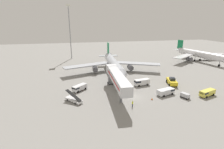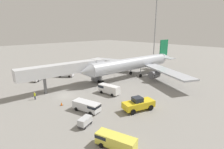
{
  "view_description": "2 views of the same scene",
  "coord_description": "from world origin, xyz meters",
  "px_view_note": "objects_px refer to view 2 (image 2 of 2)",
  "views": [
    {
      "loc": [
        -16.83,
        -43.99,
        21.07
      ],
      "look_at": [
        -2.22,
        18.02,
        1.74
      ],
      "focal_mm": 27.4,
      "sensor_mm": 36.0,
      "label": 1
    },
    {
      "loc": [
        36.21,
        -18.75,
        15.45
      ],
      "look_at": [
        0.67,
        14.82,
        2.64
      ],
      "focal_mm": 28.2,
      "sensor_mm": 36.0,
      "label": 2
    }
  ],
  "objects_px": {
    "jet_bridge": "(69,69)",
    "apron_light_mast": "(156,17)",
    "airplane_at_gate": "(135,64)",
    "service_van_far_center": "(115,140)",
    "service_van_mid_center": "(65,74)",
    "service_van_rear_right": "(87,106)",
    "belt_loader_truck": "(39,78)",
    "pushback_tug": "(138,104)",
    "baggage_cart_outer_left": "(85,121)",
    "ground_crew_worker_foreground": "(35,96)",
    "safety_cone_alpha": "(61,104)",
    "service_van_near_right": "(108,89)"
  },
  "relations": [
    {
      "from": "service_van_near_right",
      "to": "baggage_cart_outer_left",
      "type": "relative_size",
      "value": 2.02
    },
    {
      "from": "service_van_rear_right",
      "to": "service_van_near_right",
      "type": "bearing_deg",
      "value": 113.92
    },
    {
      "from": "airplane_at_gate",
      "to": "apron_light_mast",
      "type": "relative_size",
      "value": 1.37
    },
    {
      "from": "service_van_rear_right",
      "to": "ground_crew_worker_foreground",
      "type": "height_order",
      "value": "service_van_rear_right"
    },
    {
      "from": "jet_bridge",
      "to": "apron_light_mast",
      "type": "height_order",
      "value": "apron_light_mast"
    },
    {
      "from": "airplane_at_gate",
      "to": "service_van_far_center",
      "type": "distance_m",
      "value": 37.39
    },
    {
      "from": "jet_bridge",
      "to": "baggage_cart_outer_left",
      "type": "height_order",
      "value": "jet_bridge"
    },
    {
      "from": "pushback_tug",
      "to": "baggage_cart_outer_left",
      "type": "relative_size",
      "value": 2.42
    },
    {
      "from": "pushback_tug",
      "to": "baggage_cart_outer_left",
      "type": "xyz_separation_m",
      "value": [
        -2.39,
        -10.9,
        -0.45
      ]
    },
    {
      "from": "baggage_cart_outer_left",
      "to": "service_van_rear_right",
      "type": "bearing_deg",
      "value": 140.41
    },
    {
      "from": "safety_cone_alpha",
      "to": "belt_loader_truck",
      "type": "bearing_deg",
      "value": 169.9
    },
    {
      "from": "service_van_near_right",
      "to": "safety_cone_alpha",
      "type": "xyz_separation_m",
      "value": [
        -1.63,
        -11.7,
        -0.88
      ]
    },
    {
      "from": "service_van_mid_center",
      "to": "service_van_far_center",
      "type": "height_order",
      "value": "service_van_far_center"
    },
    {
      "from": "service_van_far_center",
      "to": "safety_cone_alpha",
      "type": "xyz_separation_m",
      "value": [
        -17.15,
        1.28,
        -0.71
      ]
    },
    {
      "from": "belt_loader_truck",
      "to": "ground_crew_worker_foreground",
      "type": "relative_size",
      "value": 3.2
    },
    {
      "from": "service_van_rear_right",
      "to": "service_van_near_right",
      "type": "relative_size",
      "value": 1.04
    },
    {
      "from": "jet_bridge",
      "to": "baggage_cart_outer_left",
      "type": "bearing_deg",
      "value": -23.6
    },
    {
      "from": "service_van_mid_center",
      "to": "service_van_rear_right",
      "type": "relative_size",
      "value": 0.87
    },
    {
      "from": "pushback_tug",
      "to": "safety_cone_alpha",
      "type": "xyz_separation_m",
      "value": [
        -12.29,
        -9.89,
        -0.89
      ]
    },
    {
      "from": "jet_bridge",
      "to": "belt_loader_truck",
      "type": "xyz_separation_m",
      "value": [
        -13.08,
        -3.23,
        -4.42
      ]
    },
    {
      "from": "service_van_near_right",
      "to": "service_van_far_center",
      "type": "relative_size",
      "value": 0.97
    },
    {
      "from": "pushback_tug",
      "to": "baggage_cart_outer_left",
      "type": "bearing_deg",
      "value": -102.38
    },
    {
      "from": "pushback_tug",
      "to": "jet_bridge",
      "type": "bearing_deg",
      "value": -172.44
    },
    {
      "from": "service_van_far_center",
      "to": "pushback_tug",
      "type": "bearing_deg",
      "value": 113.52
    },
    {
      "from": "belt_loader_truck",
      "to": "airplane_at_gate",
      "type": "bearing_deg",
      "value": 55.49
    },
    {
      "from": "service_van_rear_right",
      "to": "belt_loader_truck",
      "type": "bearing_deg",
      "value": 176.98
    },
    {
      "from": "airplane_at_gate",
      "to": "baggage_cart_outer_left",
      "type": "bearing_deg",
      "value": -64.52
    },
    {
      "from": "belt_loader_truck",
      "to": "service_van_rear_right",
      "type": "xyz_separation_m",
      "value": [
        27.51,
        -1.45,
        0.33
      ]
    },
    {
      "from": "service_van_far_center",
      "to": "belt_loader_truck",
      "type": "bearing_deg",
      "value": 172.45
    },
    {
      "from": "service_van_rear_right",
      "to": "ground_crew_worker_foreground",
      "type": "xyz_separation_m",
      "value": [
        -12.68,
        -5.21,
        -0.14
      ]
    },
    {
      "from": "service_van_near_right",
      "to": "service_van_far_center",
      "type": "height_order",
      "value": "service_van_near_right"
    },
    {
      "from": "baggage_cart_outer_left",
      "to": "ground_crew_worker_foreground",
      "type": "relative_size",
      "value": 1.59
    },
    {
      "from": "pushback_tug",
      "to": "belt_loader_truck",
      "type": "height_order",
      "value": "belt_loader_truck"
    },
    {
      "from": "pushback_tug",
      "to": "ground_crew_worker_foreground",
      "type": "height_order",
      "value": "pushback_tug"
    },
    {
      "from": "belt_loader_truck",
      "to": "service_van_mid_center",
      "type": "distance_m",
      "value": 8.14
    },
    {
      "from": "baggage_cart_outer_left",
      "to": "apron_light_mast",
      "type": "height_order",
      "value": "apron_light_mast"
    },
    {
      "from": "airplane_at_gate",
      "to": "belt_loader_truck",
      "type": "bearing_deg",
      "value": -124.51
    },
    {
      "from": "airplane_at_gate",
      "to": "ground_crew_worker_foreground",
      "type": "bearing_deg",
      "value": -94.49
    },
    {
      "from": "baggage_cart_outer_left",
      "to": "belt_loader_truck",
      "type": "bearing_deg",
      "value": 171.23
    },
    {
      "from": "airplane_at_gate",
      "to": "ground_crew_worker_foreground",
      "type": "xyz_separation_m",
      "value": [
        -2.5,
        -31.86,
        -3.35
      ]
    },
    {
      "from": "belt_loader_truck",
      "to": "apron_light_mast",
      "type": "xyz_separation_m",
      "value": [
        -0.01,
        62.14,
        20.24
      ]
    },
    {
      "from": "ground_crew_worker_foreground",
      "to": "apron_light_mast",
      "type": "relative_size",
      "value": 0.06
    },
    {
      "from": "pushback_tug",
      "to": "service_van_mid_center",
      "type": "height_order",
      "value": "pushback_tug"
    },
    {
      "from": "service_van_mid_center",
      "to": "safety_cone_alpha",
      "type": "relative_size",
      "value": 6.94
    },
    {
      "from": "service_van_rear_right",
      "to": "safety_cone_alpha",
      "type": "relative_size",
      "value": 7.99
    },
    {
      "from": "jet_bridge",
      "to": "service_van_near_right",
      "type": "height_order",
      "value": "jet_bridge"
    },
    {
      "from": "belt_loader_truck",
      "to": "baggage_cart_outer_left",
      "type": "xyz_separation_m",
      "value": [
        31.66,
        -4.89,
        0.06
      ]
    },
    {
      "from": "pushback_tug",
      "to": "service_van_far_center",
      "type": "distance_m",
      "value": 12.19
    },
    {
      "from": "service_van_rear_right",
      "to": "baggage_cart_outer_left",
      "type": "distance_m",
      "value": 5.4
    },
    {
      "from": "service_van_near_right",
      "to": "apron_light_mast",
      "type": "height_order",
      "value": "apron_light_mast"
    }
  ]
}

